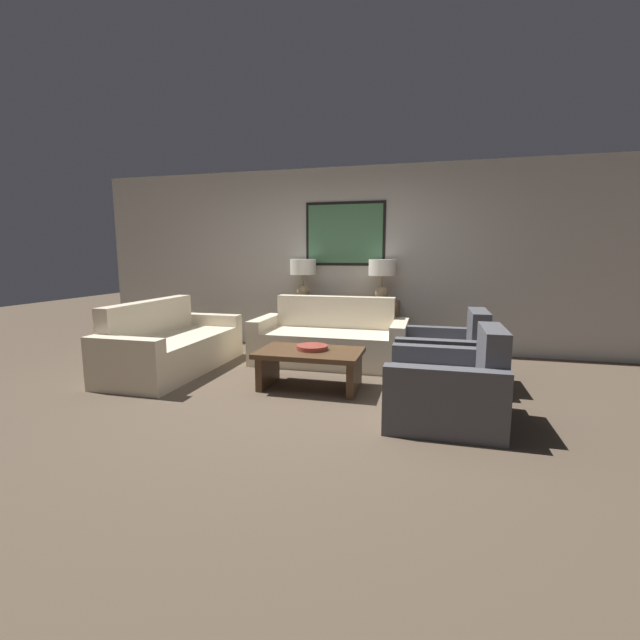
% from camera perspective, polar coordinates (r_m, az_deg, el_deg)
% --- Properties ---
extents(ground_plane, '(20.00, 20.00, 0.00)m').
position_cam_1_polar(ground_plane, '(4.21, -3.51, -10.70)').
color(ground_plane, brown).
extents(back_wall, '(7.90, 0.12, 2.65)m').
position_cam_1_polar(back_wall, '(6.42, 3.43, 8.08)').
color(back_wall, beige).
rests_on(back_wall, ground_plane).
extents(console_table, '(1.64, 0.40, 0.75)m').
position_cam_1_polar(console_table, '(6.24, 2.85, -0.77)').
color(console_table, brown).
rests_on(console_table, ground_plane).
extents(table_lamp_left, '(0.38, 0.38, 0.59)m').
position_cam_1_polar(table_lamp_left, '(6.30, -2.26, 6.51)').
color(table_lamp_left, tan).
rests_on(table_lamp_left, console_table).
extents(table_lamp_right, '(0.38, 0.38, 0.59)m').
position_cam_1_polar(table_lamp_right, '(6.07, 8.28, 6.34)').
color(table_lamp_right, tan).
rests_on(table_lamp_right, console_table).
extents(couch_by_back_wall, '(1.96, 0.86, 0.84)m').
position_cam_1_polar(couch_by_back_wall, '(5.58, 1.38, -2.83)').
color(couch_by_back_wall, beige).
rests_on(couch_by_back_wall, ground_plane).
extents(couch_by_side, '(0.86, 1.96, 0.84)m').
position_cam_1_polar(couch_by_side, '(5.52, -19.15, -3.44)').
color(couch_by_side, beige).
rests_on(couch_by_side, ground_plane).
extents(coffee_table, '(1.08, 0.67, 0.41)m').
position_cam_1_polar(coffee_table, '(4.50, -1.34, -5.47)').
color(coffee_table, '#4C331E').
rests_on(coffee_table, ground_plane).
extents(decorative_bowl, '(0.33, 0.33, 0.05)m').
position_cam_1_polar(decorative_bowl, '(4.51, -1.05, -3.68)').
color(decorative_bowl, '#93382D').
rests_on(decorative_bowl, coffee_table).
extents(armchair_near_back_wall, '(0.93, 0.94, 0.82)m').
position_cam_1_polar(armchair_near_back_wall, '(4.89, 16.25, -4.99)').
color(armchair_near_back_wall, '#4C4C51').
rests_on(armchair_near_back_wall, ground_plane).
extents(armchair_near_camera, '(0.93, 0.94, 0.82)m').
position_cam_1_polar(armchair_near_camera, '(3.82, 16.71, -8.86)').
color(armchair_near_camera, '#4C4C51').
rests_on(armchair_near_camera, ground_plane).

